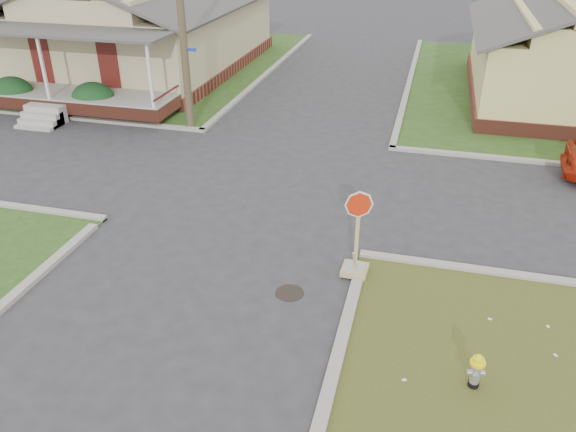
# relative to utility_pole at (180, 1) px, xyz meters

# --- Properties ---
(ground) EXTENTS (120.00, 120.00, 0.00)m
(ground) POSITION_rel_utility_pole_xyz_m (4.20, -8.90, -4.66)
(ground) COLOR #2D2D30
(ground) RESTS_ON ground
(verge_far_left) EXTENTS (19.00, 19.00, 0.05)m
(verge_far_left) POSITION_rel_utility_pole_xyz_m (-8.80, 9.10, -4.64)
(verge_far_left) COLOR #264819
(verge_far_left) RESTS_ON ground
(curbs) EXTENTS (80.00, 40.00, 0.12)m
(curbs) POSITION_rel_utility_pole_xyz_m (4.20, -3.90, -4.66)
(curbs) COLOR gray
(curbs) RESTS_ON ground
(manhole) EXTENTS (0.64, 0.64, 0.01)m
(manhole) POSITION_rel_utility_pole_xyz_m (6.40, -9.40, -4.66)
(manhole) COLOR black
(manhole) RESTS_ON ground
(corner_house) EXTENTS (10.10, 15.50, 5.30)m
(corner_house) POSITION_rel_utility_pole_xyz_m (-5.80, 7.78, -2.38)
(corner_house) COLOR brown
(corner_house) RESTS_ON ground
(side_house_yellow) EXTENTS (7.60, 11.60, 4.70)m
(side_house_yellow) POSITION_rel_utility_pole_xyz_m (14.20, 7.60, -2.47)
(side_house_yellow) COLOR brown
(side_house_yellow) RESTS_ON ground
(utility_pole) EXTENTS (1.80, 0.28, 9.00)m
(utility_pole) POSITION_rel_utility_pole_xyz_m (0.00, 0.00, 0.00)
(utility_pole) COLOR #3D3223
(utility_pole) RESTS_ON ground
(fire_hydrant) EXTENTS (0.27, 0.27, 0.72)m
(fire_hydrant) POSITION_rel_utility_pole_xyz_m (10.26, -11.29, -4.22)
(fire_hydrant) COLOR black
(fire_hydrant) RESTS_ON ground
(stop_sign) EXTENTS (0.60, 0.59, 2.13)m
(stop_sign) POSITION_rel_utility_pole_xyz_m (7.68, -8.31, -4.15)
(stop_sign) COLOR tan
(stop_sign) RESTS_ON ground
(hedge_left) EXTENTS (1.65, 1.35, 1.26)m
(hedge_left) POSITION_rel_utility_pole_xyz_m (-8.07, 0.20, -3.98)
(hedge_left) COLOR #133617
(hedge_left) RESTS_ON verge_far_left
(hedge_right) EXTENTS (1.63, 1.34, 1.25)m
(hedge_right) POSITION_rel_utility_pole_xyz_m (-4.36, 0.37, -3.99)
(hedge_right) COLOR #133617
(hedge_right) RESTS_ON verge_far_left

